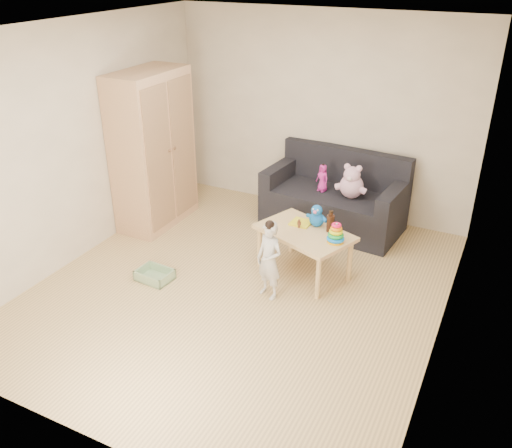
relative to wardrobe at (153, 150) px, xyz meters
The scene contains 13 objects.
room 1.98m from the wardrobe, 28.41° to the right, with size 4.50×4.50×4.50m.
wardrobe is the anchor object (origin of this frame).
sofa 2.38m from the wardrobe, 22.43° to the left, with size 1.72×0.86×0.48m, color black.
play_table 2.34m from the wardrobe, ahead, with size 0.99×0.63×0.52m, color #DFAC7A.
storage_bin 1.72m from the wardrobe, 56.31° to the right, with size 0.37×0.28×0.11m, color #8AA97A, non-canonical shape.
toddler 2.32m from the wardrobe, 24.58° to the right, with size 0.30×0.20×0.82m, color beige.
pink_bear 2.49m from the wardrobe, 18.70° to the left, with size 0.31×0.27×0.36m, color #F6B5DA, non-canonical shape.
doll 2.14m from the wardrobe, 22.74° to the left, with size 0.17×0.12×0.34m, color #D7289E.
ring_stacker 2.63m from the wardrobe, 10.13° to the right, with size 0.19×0.19×0.21m.
brown_bottle 2.48m from the wardrobe, ahead, with size 0.08×0.08×0.24m.
blue_plush 2.29m from the wardrobe, ahead, with size 0.21×0.16×0.25m, color blue, non-canonical shape.
wooden_figure 2.18m from the wardrobe, ahead, with size 0.04×0.03×0.10m, color brown, non-canonical shape.
yellow_book 2.15m from the wardrobe, ahead, with size 0.21×0.21×0.02m, color yellow.
Camera 1 is at (2.28, -4.25, 3.19)m, focal length 38.00 mm.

